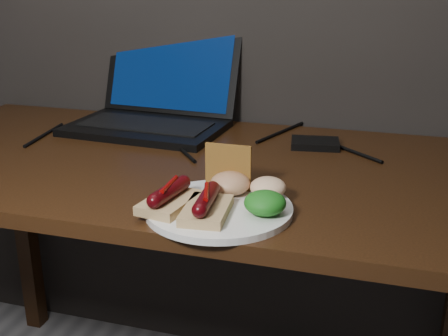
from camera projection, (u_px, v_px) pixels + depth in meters
desk at (179, 197)px, 1.25m from camera, size 1.40×0.70×0.75m
laptop at (156, 106)px, 1.47m from camera, size 0.41×0.36×0.25m
hard_drive at (315, 143)px, 1.31m from camera, size 0.12×0.10×0.02m
desk_cables at (205, 141)px, 1.34m from camera, size 0.83×0.40×0.01m
plate at (219, 209)px, 0.96m from camera, size 0.32×0.32×0.01m
bread_sausage_left at (170, 198)px, 0.94m from camera, size 0.09×0.12×0.04m
bread_sausage_center at (206, 205)px, 0.91m from camera, size 0.08×0.12×0.04m
crispbread at (228, 167)px, 1.01m from camera, size 0.09×0.01×0.08m
salad_greens at (265, 203)px, 0.92m from camera, size 0.07×0.07×0.04m
salsa_mound at (230, 183)px, 1.00m from camera, size 0.07×0.07×0.04m
coleslaw_mound at (268, 187)px, 0.99m from camera, size 0.06×0.06×0.04m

